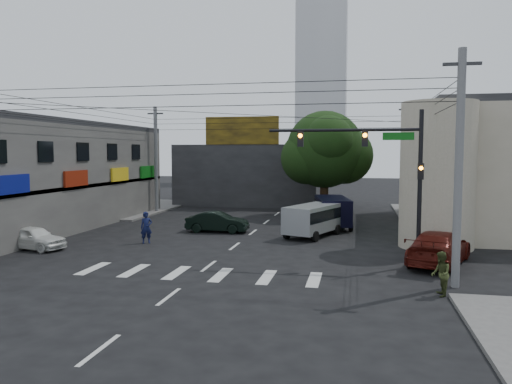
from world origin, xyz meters
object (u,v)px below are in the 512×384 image
(street_tree, at_px, (325,150))
(traffic_officer, at_px, (146,228))
(white_compact, at_px, (34,238))
(maroon_sedan, at_px, (439,248))
(utility_pole_near_right, at_px, (459,170))
(silver_minivan, at_px, (313,221))
(navy_van, at_px, (332,213))
(pedestrian_olive, at_px, (441,274))
(dark_sedan, at_px, (217,222))
(utility_pole_far_right, at_px, (407,161))
(utility_pole_far_left, at_px, (156,160))
(traffic_gantry, at_px, (383,162))

(street_tree, height_order, traffic_officer, street_tree)
(white_compact, distance_m, maroon_sedan, 21.01)
(utility_pole_near_right, relative_size, silver_minivan, 1.85)
(maroon_sedan, bearing_deg, street_tree, -49.86)
(navy_van, distance_m, pedestrian_olive, 16.83)
(street_tree, bearing_deg, utility_pole_near_right, -73.18)
(utility_pole_near_right, distance_m, silver_minivan, 12.96)
(dark_sedan, distance_m, white_compact, 11.20)
(navy_van, relative_size, pedestrian_olive, 3.34)
(utility_pole_far_right, xyz_separation_m, white_compact, (-21.00, -17.00, -3.96))
(utility_pole_far_left, relative_size, traffic_officer, 5.01)
(street_tree, distance_m, white_compact, 23.61)
(utility_pole_near_right, xyz_separation_m, pedestrian_olive, (-0.77, -1.42, -3.77))
(traffic_officer, xyz_separation_m, pedestrian_olive, (14.97, -7.85, -0.09))
(silver_minivan, bearing_deg, navy_van, 8.04)
(utility_pole_far_right, xyz_separation_m, navy_van, (-5.49, -5.76, -3.55))
(dark_sedan, bearing_deg, maroon_sedan, -119.88)
(utility_pole_far_left, relative_size, pedestrian_olive, 5.58)
(traffic_officer, distance_m, pedestrian_olive, 16.90)
(utility_pole_near_right, height_order, utility_pole_far_left, same)
(street_tree, relative_size, pedestrian_olive, 5.27)
(street_tree, bearing_deg, utility_pole_far_right, -8.75)
(street_tree, bearing_deg, pedestrian_olive, -75.97)
(dark_sedan, distance_m, silver_minivan, 6.36)
(utility_pole_far_right, relative_size, navy_van, 1.67)
(dark_sedan, distance_m, maroon_sedan, 14.65)
(utility_pole_far_left, height_order, white_compact, utility_pole_far_left)
(traffic_gantry, xyz_separation_m, pedestrian_olive, (1.90, -4.92, -4.01))
(utility_pole_far_left, distance_m, pedestrian_olive, 30.06)
(traffic_gantry, relative_size, maroon_sedan, 1.22)
(dark_sedan, xyz_separation_m, traffic_officer, (-2.92, -4.73, 0.24))
(traffic_gantry, xyz_separation_m, utility_pole_near_right, (2.68, -3.50, -0.23))
(pedestrian_olive, bearing_deg, street_tree, -167.18)
(utility_pole_near_right, relative_size, dark_sedan, 2.24)
(traffic_gantry, relative_size, utility_pole_far_right, 0.78)
(utility_pole_far_right, height_order, navy_van, utility_pole_far_right)
(traffic_gantry, xyz_separation_m, dark_sedan, (-10.15, 7.66, -4.16))
(utility_pole_near_right, relative_size, traffic_officer, 5.01)
(traffic_gantry, distance_m, white_compact, 18.80)
(utility_pole_near_right, bearing_deg, pedestrian_olive, -118.57)
(traffic_officer, height_order, pedestrian_olive, traffic_officer)
(street_tree, xyz_separation_m, traffic_officer, (-9.25, -15.07, -4.55))
(traffic_gantry, bearing_deg, utility_pole_far_right, 81.06)
(street_tree, distance_m, utility_pole_far_right, 6.63)
(traffic_gantry, xyz_separation_m, traffic_officer, (-13.07, 2.93, -3.91))
(street_tree, height_order, maroon_sedan, street_tree)
(silver_minivan, distance_m, traffic_officer, 10.15)
(utility_pole_far_right, distance_m, navy_van, 8.71)
(traffic_gantry, height_order, maroon_sedan, traffic_gantry)
(dark_sedan, xyz_separation_m, maroon_sedan, (12.82, -7.08, 0.12))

